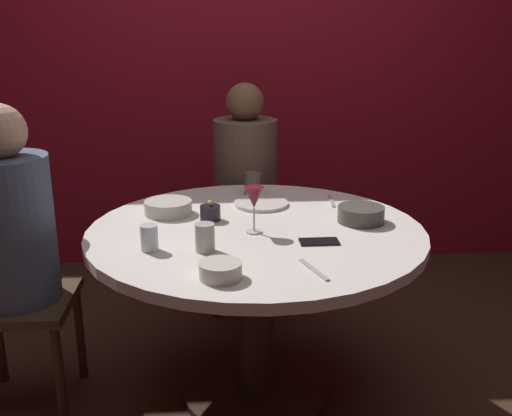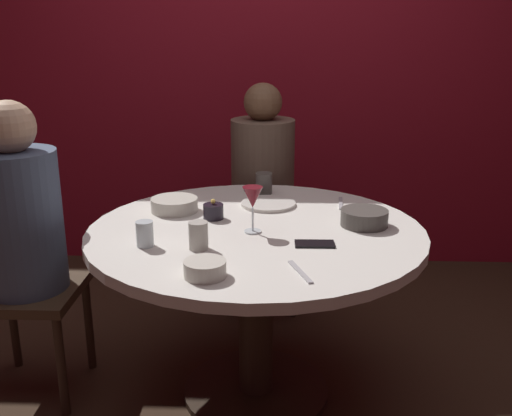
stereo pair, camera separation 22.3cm
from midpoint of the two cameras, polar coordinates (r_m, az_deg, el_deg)
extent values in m
plane|color=#382619|center=(2.59, 2.58, -17.54)|extent=(8.00, 8.00, 0.00)
cube|color=maroon|center=(3.68, 2.79, 14.47)|extent=(6.00, 0.10, 2.60)
cylinder|color=silver|center=(2.26, 2.82, -2.47)|extent=(1.29, 1.29, 0.04)
cylinder|color=#332319|center=(2.41, 2.69, -10.73)|extent=(0.14, 0.14, 0.70)
cylinder|color=#2D2116|center=(2.58, 2.59, -17.27)|extent=(0.60, 0.60, 0.03)
cube|color=#3F2D1E|center=(2.52, -18.79, -7.73)|extent=(0.40, 0.40, 0.04)
cylinder|color=#475670|center=(2.42, -19.47, -1.28)|extent=(0.32, 0.32, 0.56)
sphere|color=tan|center=(2.33, -20.37, 7.34)|extent=(0.20, 0.20, 0.20)
cylinder|color=#332319|center=(2.44, -15.82, -14.65)|extent=(0.04, 0.04, 0.43)
cylinder|color=#332319|center=(2.83, -20.39, -10.43)|extent=(0.04, 0.04, 0.43)
cylinder|color=#332319|center=(2.72, -13.64, -10.94)|extent=(0.04, 0.04, 0.43)
cube|color=#3F2D1E|center=(3.16, 2.65, -1.71)|extent=(0.40, 0.40, 0.04)
cylinder|color=brown|center=(3.08, 2.72, 3.48)|extent=(0.33, 0.33, 0.55)
sphere|color=brown|center=(3.02, 2.82, 10.19)|extent=(0.20, 0.20, 0.20)
cylinder|color=#332319|center=(3.41, -0.29, -4.48)|extent=(0.04, 0.04, 0.43)
cylinder|color=#332319|center=(3.10, -0.57, -6.81)|extent=(0.04, 0.04, 0.43)
cylinder|color=#332319|center=(3.41, 5.45, -4.55)|extent=(0.04, 0.04, 0.43)
cylinder|color=#332319|center=(3.10, 5.77, -6.88)|extent=(0.04, 0.04, 0.43)
cylinder|color=black|center=(2.35, -1.46, -0.38)|extent=(0.08, 0.08, 0.06)
sphere|color=#F9D159|center=(2.34, -1.47, 0.60)|extent=(0.02, 0.02, 0.02)
cylinder|color=silver|center=(2.21, 2.57, -2.33)|extent=(0.06, 0.06, 0.01)
cylinder|color=silver|center=(2.19, 2.59, -1.14)|extent=(0.01, 0.01, 0.09)
cone|color=maroon|center=(2.16, 2.62, 0.99)|extent=(0.08, 0.08, 0.08)
cylinder|color=silver|center=(2.54, 3.72, 0.37)|extent=(0.23, 0.23, 0.01)
cube|color=black|center=(2.10, 8.74, -3.51)|extent=(0.14, 0.07, 0.01)
cylinder|color=#4C4742|center=(2.33, 13.17, -0.97)|extent=(0.18, 0.18, 0.06)
cylinder|color=beige|center=(1.82, -1.46, -5.97)|extent=(0.13, 0.13, 0.05)
cylinder|color=beige|center=(2.46, -5.36, 0.29)|extent=(0.19, 0.19, 0.06)
cylinder|color=silver|center=(2.07, -7.72, -2.55)|extent=(0.06, 0.06, 0.09)
cylinder|color=#B2ADA3|center=(2.03, -2.49, -2.74)|extent=(0.07, 0.07, 0.10)
cylinder|color=#4C4742|center=(2.71, 3.12, 2.38)|extent=(0.08, 0.08, 0.10)
cube|color=#B7B7BC|center=(2.60, 10.65, 0.42)|extent=(0.03, 0.18, 0.01)
cube|color=#B7B7BC|center=(1.87, 7.74, -6.21)|extent=(0.08, 0.17, 0.01)
camera|label=1|loc=(0.11, -87.14, 0.89)|focal=41.27mm
camera|label=2|loc=(0.11, 92.86, -0.89)|focal=41.27mm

